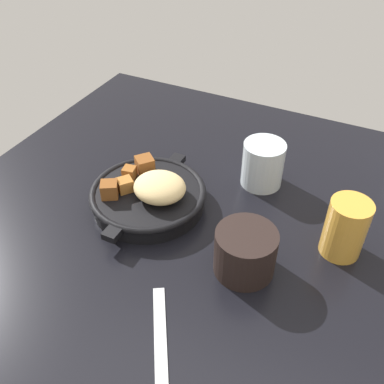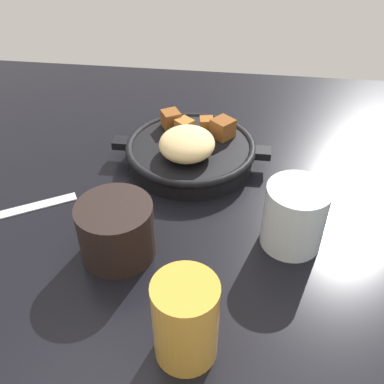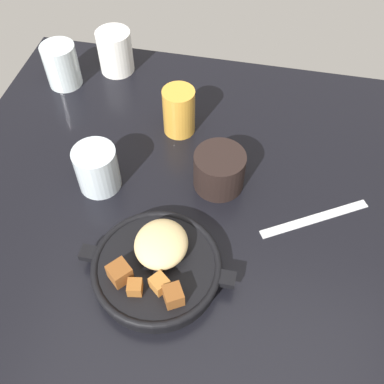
{
  "view_description": "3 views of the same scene",
  "coord_description": "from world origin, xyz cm",
  "px_view_note": "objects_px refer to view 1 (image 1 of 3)",
  "views": [
    {
      "loc": [
        44.04,
        20.75,
        50.52
      ],
      "look_at": [
        -2.72,
        -2.0,
        7.09
      ],
      "focal_mm": 40.6,
      "sensor_mm": 36.0,
      "label": 1
    },
    {
      "loc": [
        -11.29,
        44.96,
        39.8
      ],
      "look_at": [
        -5.73,
        1.92,
        4.55
      ],
      "focal_mm": 41.05,
      "sensor_mm": 36.0,
      "label": 2
    },
    {
      "loc": [
        8.15,
        -42.12,
        63.98
      ],
      "look_at": [
        -1.02,
        1.87,
        5.58
      ],
      "focal_mm": 42.19,
      "sensor_mm": 36.0,
      "label": 3
    }
  ],
  "objects_px": {
    "butter_knife": "(161,353)",
    "water_glass_short": "(263,164)",
    "coffee_mug_dark": "(245,252)",
    "juice_glass_amber": "(345,228)",
    "cast_iron_skillet": "(149,194)"
  },
  "relations": [
    {
      "from": "butter_knife",
      "to": "water_glass_short",
      "type": "bearing_deg",
      "value": 149.3
    },
    {
      "from": "water_glass_short",
      "to": "coffee_mug_dark",
      "type": "height_order",
      "value": "water_glass_short"
    },
    {
      "from": "butter_knife",
      "to": "juice_glass_amber",
      "type": "bearing_deg",
      "value": 118.18
    },
    {
      "from": "cast_iron_skillet",
      "to": "juice_glass_amber",
      "type": "bearing_deg",
      "value": 96.71
    },
    {
      "from": "cast_iron_skillet",
      "to": "juice_glass_amber",
      "type": "relative_size",
      "value": 2.52
    },
    {
      "from": "coffee_mug_dark",
      "to": "water_glass_short",
      "type": "bearing_deg",
      "value": -167.86
    },
    {
      "from": "juice_glass_amber",
      "to": "water_glass_short",
      "type": "relative_size",
      "value": 1.14
    },
    {
      "from": "butter_knife",
      "to": "juice_glass_amber",
      "type": "height_order",
      "value": "juice_glass_amber"
    },
    {
      "from": "coffee_mug_dark",
      "to": "juice_glass_amber",
      "type": "bearing_deg",
      "value": 129.49
    },
    {
      "from": "water_glass_short",
      "to": "coffee_mug_dark",
      "type": "bearing_deg",
      "value": 12.14
    },
    {
      "from": "water_glass_short",
      "to": "coffee_mug_dark",
      "type": "distance_m",
      "value": 0.21
    },
    {
      "from": "juice_glass_amber",
      "to": "coffee_mug_dark",
      "type": "height_order",
      "value": "juice_glass_amber"
    },
    {
      "from": "cast_iron_skillet",
      "to": "juice_glass_amber",
      "type": "distance_m",
      "value": 0.32
    },
    {
      "from": "butter_knife",
      "to": "coffee_mug_dark",
      "type": "bearing_deg",
      "value": 135.05
    },
    {
      "from": "juice_glass_amber",
      "to": "water_glass_short",
      "type": "xyz_separation_m",
      "value": [
        -0.11,
        -0.17,
        -0.01
      ]
    }
  ]
}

